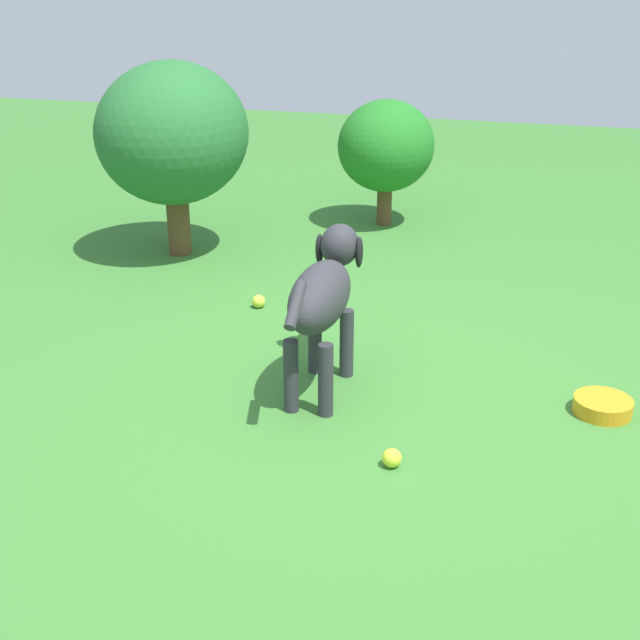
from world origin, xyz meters
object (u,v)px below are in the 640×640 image
at_px(tennis_ball_1, 259,301).
at_px(dog, 323,294).
at_px(tennis_ball_0, 392,458).
at_px(water_bowl, 603,406).

bearing_deg(tennis_ball_1, dog, -141.85).
xyz_separation_m(tennis_ball_0, tennis_ball_1, (1.22, 0.97, 0.00)).
distance_m(dog, water_bowl, 1.14).
bearing_deg(water_bowl, dog, 95.86).
bearing_deg(water_bowl, tennis_ball_1, 69.52).
relative_size(dog, tennis_ball_0, 13.52).
relative_size(dog, water_bowl, 4.06).
distance_m(tennis_ball_0, tennis_ball_1, 1.56).
bearing_deg(tennis_ball_0, tennis_ball_1, 38.42).
height_order(tennis_ball_0, water_bowl, tennis_ball_0).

